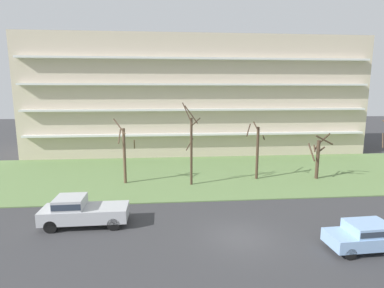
# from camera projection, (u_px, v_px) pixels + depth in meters

# --- Properties ---
(ground) EXTENTS (160.00, 160.00, 0.00)m
(ground) POSITION_uv_depth(u_px,v_px,m) (240.00, 237.00, 18.17)
(ground) COLOR #38383A
(grass_lawn_strip) EXTENTS (80.00, 16.00, 0.08)m
(grass_lawn_strip) POSITION_uv_depth(u_px,v_px,m) (208.00, 174.00, 31.90)
(grass_lawn_strip) COLOR #66844C
(grass_lawn_strip) RESTS_ON ground
(apartment_building) EXTENTS (44.99, 11.98, 15.55)m
(apartment_building) POSITION_uv_depth(u_px,v_px,m) (195.00, 96.00, 43.80)
(apartment_building) COLOR beige
(apartment_building) RESTS_ON ground
(tree_far_left) EXTENTS (1.95, 1.93, 6.16)m
(tree_far_left) POSITION_uv_depth(u_px,v_px,m) (125.00, 153.00, 28.08)
(tree_far_left) COLOR brown
(tree_far_left) RESTS_ON ground
(tree_left) EXTENTS (1.65, 1.65, 7.58)m
(tree_left) POSITION_uv_depth(u_px,v_px,m) (191.00, 147.00, 27.48)
(tree_left) COLOR #423023
(tree_left) RESTS_ON ground
(tree_center) EXTENTS (2.07, 2.04, 5.70)m
(tree_center) POSITION_uv_depth(u_px,v_px,m) (257.00, 150.00, 29.49)
(tree_center) COLOR #423023
(tree_center) RESTS_ON ground
(tree_right) EXTENTS (1.81, 1.89, 4.62)m
(tree_right) POSITION_uv_depth(u_px,v_px,m) (318.00, 155.00, 29.60)
(tree_right) COLOR #423023
(tree_right) RESTS_ON ground
(sedan_blue_near_left) EXTENTS (4.47, 1.99, 1.57)m
(sedan_blue_near_left) POSITION_uv_depth(u_px,v_px,m) (368.00, 235.00, 16.62)
(sedan_blue_near_left) COLOR #8CB2E0
(sedan_blue_near_left) RESTS_ON ground
(pickup_silver_center_left) EXTENTS (5.42, 2.07, 1.95)m
(pickup_silver_center_left) POSITION_uv_depth(u_px,v_px,m) (81.00, 211.00, 19.60)
(pickup_silver_center_left) COLOR #B7BABF
(pickup_silver_center_left) RESTS_ON ground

